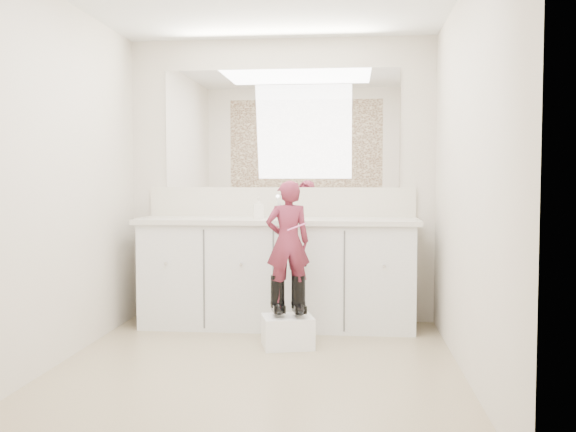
# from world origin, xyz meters

# --- Properties ---
(floor) EXTENTS (3.00, 3.00, 0.00)m
(floor) POSITION_xyz_m (0.00, 0.00, 0.00)
(floor) COLOR #877858
(floor) RESTS_ON ground
(wall_back) EXTENTS (2.60, 0.00, 2.60)m
(wall_back) POSITION_xyz_m (0.00, 1.50, 1.20)
(wall_back) COLOR beige
(wall_back) RESTS_ON floor
(wall_front) EXTENTS (2.60, 0.00, 2.60)m
(wall_front) POSITION_xyz_m (0.00, -1.50, 1.20)
(wall_front) COLOR beige
(wall_front) RESTS_ON floor
(wall_left) EXTENTS (0.00, 3.00, 3.00)m
(wall_left) POSITION_xyz_m (-1.30, 0.00, 1.20)
(wall_left) COLOR beige
(wall_left) RESTS_ON floor
(wall_right) EXTENTS (0.00, 3.00, 3.00)m
(wall_right) POSITION_xyz_m (1.30, 0.00, 1.20)
(wall_right) COLOR beige
(wall_right) RESTS_ON floor
(vanity_cabinet) EXTENTS (2.20, 0.55, 0.85)m
(vanity_cabinet) POSITION_xyz_m (0.00, 1.23, 0.42)
(vanity_cabinet) COLOR silver
(vanity_cabinet) RESTS_ON floor
(countertop) EXTENTS (2.28, 0.58, 0.04)m
(countertop) POSITION_xyz_m (0.00, 1.21, 0.87)
(countertop) COLOR beige
(countertop) RESTS_ON vanity_cabinet
(backsplash) EXTENTS (2.28, 0.03, 0.25)m
(backsplash) POSITION_xyz_m (0.00, 1.49, 1.02)
(backsplash) COLOR beige
(backsplash) RESTS_ON countertop
(mirror) EXTENTS (2.00, 0.02, 1.00)m
(mirror) POSITION_xyz_m (0.00, 1.49, 1.64)
(mirror) COLOR white
(mirror) RESTS_ON wall_back
(dot_panel) EXTENTS (2.00, 0.01, 1.20)m
(dot_panel) POSITION_xyz_m (0.00, -1.49, 1.65)
(dot_panel) COLOR #472819
(dot_panel) RESTS_ON wall_front
(faucet) EXTENTS (0.08, 0.08, 0.10)m
(faucet) POSITION_xyz_m (0.00, 1.38, 0.94)
(faucet) COLOR silver
(faucet) RESTS_ON countertop
(cup) EXTENTS (0.13, 0.13, 0.10)m
(cup) POSITION_xyz_m (0.17, 1.22, 0.94)
(cup) COLOR beige
(cup) RESTS_ON countertop
(soap_bottle) EXTENTS (0.10, 0.10, 0.18)m
(soap_bottle) POSITION_xyz_m (-0.15, 1.19, 0.98)
(soap_bottle) COLOR white
(soap_bottle) RESTS_ON countertop
(step_stool) EXTENTS (0.41, 0.37, 0.22)m
(step_stool) POSITION_xyz_m (0.15, 0.58, 0.11)
(step_stool) COLOR white
(step_stool) RESTS_ON floor
(boot_left) EXTENTS (0.15, 0.22, 0.29)m
(boot_left) POSITION_xyz_m (0.07, 0.60, 0.37)
(boot_left) COLOR black
(boot_left) RESTS_ON step_stool
(boot_right) EXTENTS (0.15, 0.22, 0.29)m
(boot_right) POSITION_xyz_m (0.22, 0.60, 0.37)
(boot_right) COLOR black
(boot_right) RESTS_ON step_stool
(toddler) EXTENTS (0.36, 0.28, 0.87)m
(toddler) POSITION_xyz_m (0.15, 0.60, 0.76)
(toddler) COLOR #B0365B
(toddler) RESTS_ON step_stool
(toothbrush) EXTENTS (0.13, 0.05, 0.06)m
(toothbrush) POSITION_xyz_m (0.22, 0.52, 0.87)
(toothbrush) COLOR pink
(toothbrush) RESTS_ON toddler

